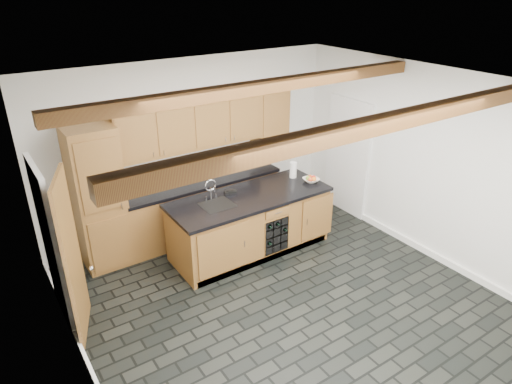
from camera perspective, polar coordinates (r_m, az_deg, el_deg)
ground at (r=6.20m, az=3.61°, el=-13.32°), size 5.00×5.00×0.00m
room_shell at (r=5.73m, az=0.14°, el=1.18°), size 5.01×5.00×5.00m
back_cabinetry at (r=7.19m, az=-9.41°, el=1.30°), size 3.65×0.62×2.20m
island at (r=6.96m, az=-0.66°, el=-3.94°), size 2.48×0.96×0.93m
faucet at (r=6.51m, az=-5.02°, el=-1.25°), size 0.45×0.40×0.34m
kitchen_scale at (r=6.82m, az=-3.23°, el=0.03°), size 0.20×0.14×0.05m
fruit_bowl at (r=7.25m, az=6.90°, el=1.49°), size 0.28×0.28×0.06m
fruit_cluster at (r=7.23m, az=6.91°, el=1.73°), size 0.16×0.17×0.07m
paper_towel at (r=7.35m, az=4.67°, el=2.77°), size 0.11×0.11×0.26m
mug at (r=6.91m, az=-16.36°, el=-0.45°), size 0.13×0.13×0.10m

